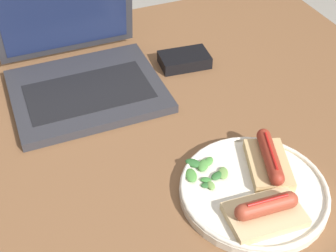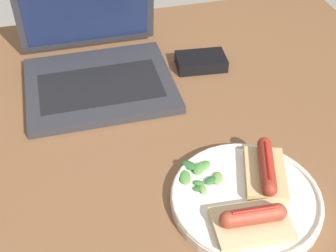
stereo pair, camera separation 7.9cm
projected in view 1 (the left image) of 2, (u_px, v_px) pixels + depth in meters
The scene contains 7 objects.
desk at pixel (121, 143), 0.95m from camera, with size 1.24×0.84×0.73m.
laptop at pixel (80, 66), 0.96m from camera, with size 0.30×0.28×0.25m.
plate at pixel (254, 190), 0.75m from camera, with size 0.24×0.24×0.02m.
sausage_toast_left at pixel (265, 211), 0.70m from camera, with size 0.12×0.08×0.04m.
sausage_toast_middle at pixel (269, 161), 0.77m from camera, with size 0.10×0.13×0.04m.
salad_pile at pixel (204, 171), 0.77m from camera, with size 0.08×0.08×0.01m.
external_drive at pixel (184, 60), 1.04m from camera, with size 0.11×0.08×0.03m.
Camera 1 is at (-0.17, -0.68, 1.32)m, focal length 50.00 mm.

